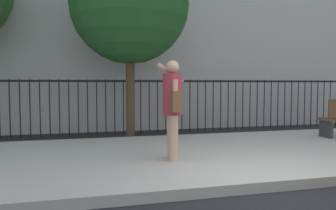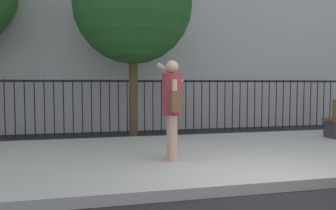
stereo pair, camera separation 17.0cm
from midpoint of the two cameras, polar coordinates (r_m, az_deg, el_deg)
The scene contains 5 objects.
ground_plane at distance 5.04m, azimuth 17.71°, elevation -13.62°, with size 60.00×60.00×0.00m, color black.
sidewalk at distance 6.91m, azimuth 7.76°, elevation -8.13°, with size 28.00×4.40×0.15m, color #B2ADA3.
iron_fence at distance 10.29m, azimuth -0.16°, elevation 1.06°, with size 12.03×0.04×1.60m.
pedestrian_on_phone at distance 5.85m, azimuth -0.02°, elevation 0.44°, with size 0.50×0.66×1.73m.
street_tree_mid at distance 9.28m, azimuth -6.97°, elevation 16.34°, with size 3.09×3.09×5.09m.
Camera 1 is at (-2.70, -4.02, 1.48)m, focal length 36.46 mm.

